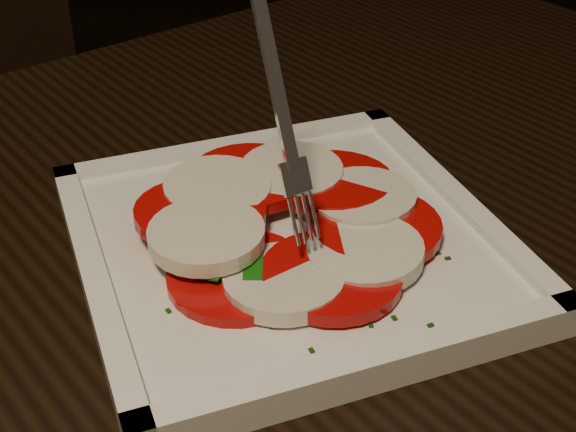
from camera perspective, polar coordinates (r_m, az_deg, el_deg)
The scene contains 3 objects.
plate at distance 0.51m, azimuth 0.00°, elevation -2.11°, with size 0.26×0.26×0.01m, color white.
caprese_salad at distance 0.50m, azimuth -0.01°, elevation -0.38°, with size 0.19×0.21×0.03m.
fork at distance 0.45m, azimuth -1.08°, elevation 8.18°, with size 0.03×0.06×0.15m, color white, non-canonical shape.
Camera 1 is at (-0.17, -0.56, 1.06)m, focal length 50.00 mm.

